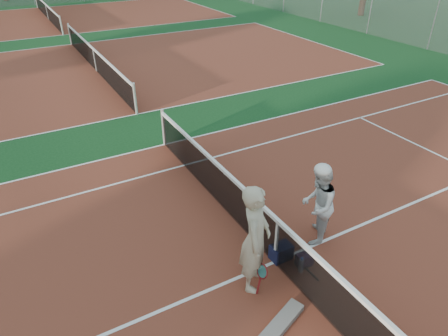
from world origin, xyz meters
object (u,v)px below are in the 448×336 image
object	(u,v)px
racket_red	(262,278)
sports_bag_navy	(281,252)
sports_bag_purple	(304,260)
racket_black_held	(322,224)
player_b	(318,205)
player_a	(255,239)
racket_spare	(301,264)
net_main	(276,242)
water_bottle	(301,266)

from	to	relation	value
racket_red	sports_bag_navy	world-z (taller)	racket_red
sports_bag_purple	racket_red	bearing A→B (deg)	-172.65
sports_bag_navy	sports_bag_purple	size ratio (longest dim) A/B	1.39
racket_black_held	player_b	bearing A→B (deg)	-16.91
player_a	racket_red	size ratio (longest dim) A/B	3.42
player_b	racket_red	bearing A→B (deg)	-19.18
player_b	racket_spare	xyz separation A→B (m)	(-0.68, -0.47, -0.82)
net_main	player_b	bearing A→B (deg)	9.37
sports_bag_purple	player_b	bearing A→B (deg)	38.02
racket_red	player_a	bearing A→B (deg)	82.03
player_a	net_main	bearing A→B (deg)	-29.94
sports_bag_navy	water_bottle	xyz separation A→B (m)	(0.11, -0.46, -0.01)
player_a	sports_bag_purple	xyz separation A→B (m)	(1.08, -0.09, -0.90)
water_bottle	racket_red	bearing A→B (deg)	-178.56
net_main	sports_bag_purple	world-z (taller)	net_main
racket_spare	player_b	bearing A→B (deg)	-56.97
player_b	water_bottle	distance (m)	1.21
player_b	sports_bag_purple	distance (m)	1.07
racket_red	sports_bag_navy	distance (m)	0.92
sports_bag_navy	water_bottle	bearing A→B (deg)	-76.73
player_a	player_b	world-z (taller)	player_a
net_main	sports_bag_navy	world-z (taller)	net_main
water_bottle	racket_spare	bearing A→B (deg)	46.45
net_main	sports_bag_purple	bearing A→B (deg)	-34.74
water_bottle	racket_black_held	bearing A→B (deg)	31.05
racket_spare	sports_bag_navy	bearing A→B (deg)	33.39
player_b	racket_black_held	size ratio (longest dim) A/B	2.86
player_a	player_b	xyz separation A→B (m)	(1.70, 0.40, -0.18)
player_b	net_main	bearing A→B (deg)	-30.18
player_a	racket_red	world-z (taller)	player_a
net_main	racket_spare	world-z (taller)	net_main
net_main	water_bottle	size ratio (longest dim) A/B	36.60
player_a	water_bottle	distance (m)	1.26
sports_bag_purple	water_bottle	distance (m)	0.21
net_main	racket_red	distance (m)	0.79
net_main	racket_spare	size ratio (longest dim) A/B	18.30
player_b	player_a	bearing A→B (deg)	-26.32
racket_black_held	sports_bag_navy	world-z (taller)	racket_black_held
racket_spare	net_main	bearing A→B (deg)	51.56
water_bottle	player_b	bearing A→B (deg)	36.98
racket_black_held	sports_bag_navy	xyz separation A→B (m)	(-1.12, -0.15, -0.14)
racket_black_held	player_a	bearing A→B (deg)	-6.73
racket_spare	water_bottle	bearing A→B (deg)	134.56
net_main	racket_spare	distance (m)	0.70
player_a	sports_bag_navy	bearing A→B (deg)	-31.50
racket_black_held	sports_bag_navy	size ratio (longest dim) A/B	1.47
player_b	racket_red	xyz separation A→B (m)	(-1.68, -0.62, -0.54)
racket_red	sports_bag_purple	bearing A→B (deg)	-5.17
sports_bag_purple	water_bottle	world-z (taller)	water_bottle
player_b	racket_black_held	bearing A→B (deg)	142.27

